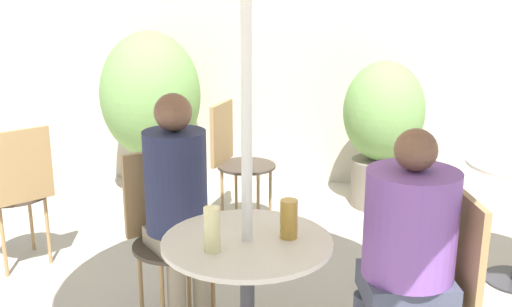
% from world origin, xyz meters
% --- Properties ---
extents(storefront_wall, '(10.00, 0.06, 3.00)m').
position_xyz_m(storefront_wall, '(0.00, 3.34, 1.50)').
color(storefront_wall, beige).
rests_on(storefront_wall, ground_plane).
extents(cafe_table_near, '(0.69, 0.69, 0.76)m').
position_xyz_m(cafe_table_near, '(0.18, 0.21, 0.57)').
color(cafe_table_near, '#2D2D33').
rests_on(cafe_table_near, ground_plane).
extents(bistro_chair_0, '(0.45, 0.43, 0.93)m').
position_xyz_m(bistro_chair_0, '(0.98, 0.32, 0.56)').
color(bistro_chair_0, '#42382D').
rests_on(bistro_chair_0, ground_plane).
extents(bistro_chair_1, '(0.49, 0.49, 0.93)m').
position_xyz_m(bistro_chair_1, '(-0.31, 0.84, 0.56)').
color(bistro_chair_1, '#42382D').
rests_on(bistro_chair_1, ground_plane).
extents(bistro_chair_2, '(0.46, 0.45, 0.93)m').
position_xyz_m(bistro_chair_2, '(-0.13, 2.23, 0.56)').
color(bistro_chair_2, '#42382D').
rests_on(bistro_chair_2, ground_plane).
extents(bistro_chair_3, '(0.49, 0.49, 0.93)m').
position_xyz_m(bistro_chair_3, '(-1.36, 1.36, 0.56)').
color(bistro_chair_3, '#42382D').
rests_on(bistro_chair_3, ground_plane).
extents(seated_person_0, '(0.41, 0.38, 1.21)m').
position_xyz_m(seated_person_0, '(0.82, 0.30, 0.72)').
color(seated_person_0, '#42475B').
rests_on(seated_person_0, ground_plane).
extents(seated_person_1, '(0.39, 0.39, 1.26)m').
position_xyz_m(seated_person_1, '(-0.22, 0.72, 0.76)').
color(seated_person_1, gray).
rests_on(seated_person_1, ground_plane).
extents(beer_glass_0, '(0.07, 0.07, 0.16)m').
position_xyz_m(beer_glass_0, '(0.35, 0.25, 0.84)').
color(beer_glass_0, '#B28433').
rests_on(beer_glass_0, cafe_table_near).
extents(beer_glass_1, '(0.06, 0.06, 0.18)m').
position_xyz_m(beer_glass_1, '(0.06, 0.09, 0.85)').
color(beer_glass_1, beige).
rests_on(beer_glass_1, cafe_table_near).
extents(potted_plant_0, '(0.83, 0.83, 1.40)m').
position_xyz_m(potted_plant_0, '(-0.90, 2.83, 0.83)').
color(potted_plant_0, '#93664C').
rests_on(potted_plant_0, ground_plane).
extents(potted_plant_1, '(0.64, 0.64, 1.19)m').
position_xyz_m(potted_plant_1, '(1.01, 2.74, 0.66)').
color(potted_plant_1, slate).
rests_on(potted_plant_1, ground_plane).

